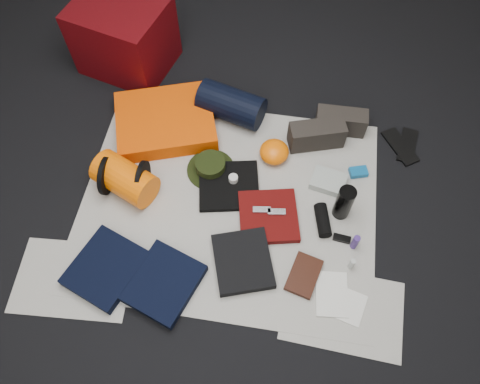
# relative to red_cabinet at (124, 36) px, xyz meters

# --- Properties ---
(floor) EXTENTS (4.50, 4.50, 0.02)m
(floor) POSITION_rel_red_cabinet_xyz_m (0.81, -0.94, -0.23)
(floor) COLOR black
(floor) RESTS_ON ground
(newspaper_mat) EXTENTS (1.60, 1.30, 0.01)m
(newspaper_mat) POSITION_rel_red_cabinet_xyz_m (0.81, -0.94, -0.22)
(newspaper_mat) COLOR beige
(newspaper_mat) RESTS_ON floor
(newspaper_sheet_front_left) EXTENTS (0.61, 0.44, 0.00)m
(newspaper_sheet_front_left) POSITION_rel_red_cabinet_xyz_m (0.11, -1.49, -0.22)
(newspaper_sheet_front_left) COLOR beige
(newspaper_sheet_front_left) RESTS_ON floor
(newspaper_sheet_front_right) EXTENTS (0.60, 0.43, 0.00)m
(newspaper_sheet_front_right) POSITION_rel_red_cabinet_xyz_m (1.46, -1.44, -0.22)
(newspaper_sheet_front_right) COLOR beige
(newspaper_sheet_front_right) RESTS_ON floor
(red_cabinet) EXTENTS (0.63, 0.56, 0.44)m
(red_cabinet) POSITION_rel_red_cabinet_xyz_m (0.00, 0.00, 0.00)
(red_cabinet) COLOR #4F0509
(red_cabinet) RESTS_ON floor
(sleeping_pad) EXTENTS (0.69, 0.62, 0.10)m
(sleeping_pad) POSITION_rel_red_cabinet_xyz_m (0.36, -0.49, -0.16)
(sleeping_pad) COLOR #F74F02
(sleeping_pad) RESTS_ON newspaper_mat
(stuff_sack) EXTENTS (0.38, 0.31, 0.20)m
(stuff_sack) POSITION_rel_red_cabinet_xyz_m (0.25, -0.94, -0.12)
(stuff_sack) COLOR #FB6504
(stuff_sack) RESTS_ON newspaper_mat
(sack_strap_left) EXTENTS (0.02, 0.22, 0.22)m
(sack_strap_left) POSITION_rel_red_cabinet_xyz_m (0.15, -0.94, -0.11)
(sack_strap_left) COLOR black
(sack_strap_left) RESTS_ON newspaper_mat
(sack_strap_right) EXTENTS (0.03, 0.22, 0.22)m
(sack_strap_right) POSITION_rel_red_cabinet_xyz_m (0.35, -0.94, -0.11)
(sack_strap_right) COLOR black
(sack_strap_right) RESTS_ON newspaper_mat
(navy_duffel) EXTENTS (0.43, 0.30, 0.20)m
(navy_duffel) POSITION_rel_red_cabinet_xyz_m (0.73, -0.34, -0.11)
(navy_duffel) COLOR black
(navy_duffel) RESTS_ON newspaper_mat
(boonie_brim) EXTENTS (0.35, 0.35, 0.01)m
(boonie_brim) POSITION_rel_red_cabinet_xyz_m (0.68, -0.75, -0.21)
(boonie_brim) COLOR black
(boonie_brim) RESTS_ON newspaper_mat
(boonie_crown) EXTENTS (0.17, 0.17, 0.07)m
(boonie_crown) POSITION_rel_red_cabinet_xyz_m (0.68, -0.75, -0.17)
(boonie_crown) COLOR black
(boonie_crown) RESTS_ON boonie_brim
(hiking_boot_left) EXTENTS (0.34, 0.21, 0.16)m
(hiking_boot_left) POSITION_rel_red_cabinet_xyz_m (1.25, -0.47, -0.14)
(hiking_boot_left) COLOR #2A2521
(hiking_boot_left) RESTS_ON newspaper_mat
(hiking_boot_right) EXTENTS (0.30, 0.11, 0.15)m
(hiking_boot_right) POSITION_rel_red_cabinet_xyz_m (1.38, -0.34, -0.14)
(hiking_boot_right) COLOR #2A2521
(hiking_boot_right) RESTS_ON newspaper_mat
(flip_flop_left) EXTENTS (0.23, 0.27, 0.01)m
(flip_flop_left) POSITION_rel_red_cabinet_xyz_m (1.75, -0.41, -0.21)
(flip_flop_left) COLOR black
(flip_flop_left) RESTS_ON floor
(flip_flop_right) EXTENTS (0.13, 0.26, 0.01)m
(flip_flop_right) POSITION_rel_red_cabinet_xyz_m (1.79, -0.40, -0.22)
(flip_flop_right) COLOR black
(flip_flop_right) RESTS_ON floor
(trousers_navy_a) EXTENTS (0.42, 0.44, 0.06)m
(trousers_navy_a) POSITION_rel_red_cabinet_xyz_m (0.27, -1.42, -0.19)
(trousers_navy_a) COLOR black
(trousers_navy_a) RESTS_ON newspaper_mat
(trousers_navy_b) EXTENTS (0.40, 0.43, 0.05)m
(trousers_navy_b) POSITION_rel_red_cabinet_xyz_m (0.58, -1.45, -0.19)
(trousers_navy_b) COLOR black
(trousers_navy_b) RESTS_ON newspaper_mat
(trousers_charcoal) EXTENTS (0.37, 0.39, 0.05)m
(trousers_charcoal) POSITION_rel_red_cabinet_xyz_m (0.95, -1.28, -0.19)
(trousers_charcoal) COLOR black
(trousers_charcoal) RESTS_ON newspaper_mat
(black_tshirt) EXTENTS (0.38, 0.37, 0.03)m
(black_tshirt) POSITION_rel_red_cabinet_xyz_m (0.80, -0.84, -0.20)
(black_tshirt) COLOR black
(black_tshirt) RESTS_ON newspaper_mat
(red_shirt) EXTENTS (0.37, 0.37, 0.04)m
(red_shirt) POSITION_rel_red_cabinet_xyz_m (1.04, -1.00, -0.20)
(red_shirt) COLOR #500908
(red_shirt) RESTS_ON newspaper_mat
(orange_stuff_sack) EXTENTS (0.20, 0.20, 0.11)m
(orange_stuff_sack) POSITION_rel_red_cabinet_xyz_m (1.02, -0.60, -0.16)
(orange_stuff_sack) COLOR #FB6504
(orange_stuff_sack) RESTS_ON newspaper_mat
(first_aid_pouch) EXTENTS (0.21, 0.18, 0.05)m
(first_aid_pouch) POSITION_rel_red_cabinet_xyz_m (1.34, -0.73, -0.19)
(first_aid_pouch) COLOR #9CA49C
(first_aid_pouch) RESTS_ON newspaper_mat
(water_bottle) EXTENTS (0.09, 0.09, 0.23)m
(water_bottle) POSITION_rel_red_cabinet_xyz_m (1.42, -0.91, -0.10)
(water_bottle) COLOR black
(water_bottle) RESTS_ON newspaper_mat
(speaker) EXTENTS (0.11, 0.19, 0.07)m
(speaker) POSITION_rel_red_cabinet_xyz_m (1.33, -0.99, -0.18)
(speaker) COLOR black
(speaker) RESTS_ON newspaper_mat
(compact_camera) EXTENTS (0.10, 0.06, 0.04)m
(compact_camera) POSITION_rel_red_cabinet_xyz_m (1.36, -0.70, -0.20)
(compact_camera) COLOR #9D9DA1
(compact_camera) RESTS_ON newspaper_mat
(cyan_case) EXTENTS (0.11, 0.09, 0.03)m
(cyan_case) POSITION_rel_red_cabinet_xyz_m (1.51, -0.64, -0.20)
(cyan_case) COLOR #0F5C95
(cyan_case) RESTS_ON newspaper_mat
(toiletry_purple) EXTENTS (0.04, 0.04, 0.10)m
(toiletry_purple) POSITION_rel_red_cabinet_xyz_m (1.50, -1.09, -0.16)
(toiletry_purple) COLOR #3E2474
(toiletry_purple) RESTS_ON newspaper_mat
(toiletry_clear) EXTENTS (0.03, 0.03, 0.08)m
(toiletry_clear) POSITION_rel_red_cabinet_xyz_m (1.49, -1.21, -0.17)
(toiletry_clear) COLOR #AEB3AE
(toiletry_clear) RESTS_ON newspaper_mat
(paperback_book) EXTENTS (0.19, 0.24, 0.03)m
(paperback_book) POSITION_rel_red_cabinet_xyz_m (1.26, -1.30, -0.20)
(paperback_book) COLOR black
(paperback_book) RESTS_ON newspaper_mat
(map_booklet) EXTENTS (0.18, 0.24, 0.01)m
(map_booklet) POSITION_rel_red_cabinet_xyz_m (1.40, -1.37, -0.21)
(map_booklet) COLOR silver
(map_booklet) RESTS_ON newspaper_mat
(map_printout) EXTENTS (0.17, 0.19, 0.01)m
(map_printout) POSITION_rel_red_cabinet_xyz_m (1.50, -1.42, -0.21)
(map_printout) COLOR silver
(map_printout) RESTS_ON newspaper_mat
(sunglasses) EXTENTS (0.10, 0.05, 0.02)m
(sunglasses) POSITION_rel_red_cabinet_xyz_m (1.44, -1.06, -0.20)
(sunglasses) COLOR black
(sunglasses) RESTS_ON newspaper_mat
(key_cluster) EXTENTS (0.09, 0.09, 0.01)m
(key_cluster) POSITION_rel_red_cabinet_xyz_m (0.15, -1.45, -0.21)
(key_cluster) COLOR #9D9DA1
(key_cluster) RESTS_ON newspaper_mat
(tape_roll) EXTENTS (0.05, 0.05, 0.03)m
(tape_roll) POSITION_rel_red_cabinet_xyz_m (0.82, -0.81, -0.17)
(tape_roll) COLOR beige
(tape_roll) RESTS_ON black_tshirt
(energy_bar_a) EXTENTS (0.10, 0.05, 0.01)m
(energy_bar_a) POSITION_rel_red_cabinet_xyz_m (1.00, -0.98, -0.17)
(energy_bar_a) COLOR #9D9DA1
(energy_bar_a) RESTS_ON red_shirt
(energy_bar_b) EXTENTS (0.10, 0.05, 0.01)m
(energy_bar_b) POSITION_rel_red_cabinet_xyz_m (1.08, -0.98, -0.17)
(energy_bar_b) COLOR #9D9DA1
(energy_bar_b) RESTS_ON red_shirt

